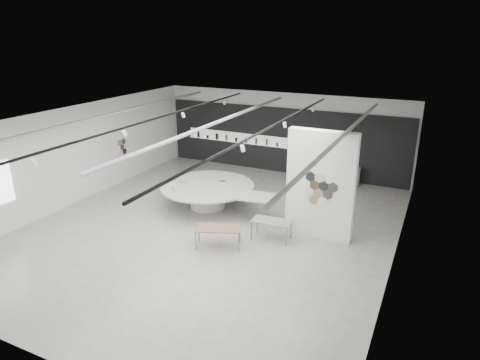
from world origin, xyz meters
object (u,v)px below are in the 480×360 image
at_px(partition_column, 320,185).
at_px(display_island, 209,193).
at_px(sample_table_stone, 271,222).
at_px(sample_table_wood, 218,229).
at_px(kitchen_counter, 342,174).

distance_m(partition_column, display_island, 4.64).
bearing_deg(sample_table_stone, sample_table_wood, -137.26).
distance_m(display_island, kitchen_counter, 6.37).
bearing_deg(partition_column, sample_table_stone, -147.16).
xyz_separation_m(display_island, sample_table_wood, (1.81, -2.62, 0.01)).
distance_m(partition_column, sample_table_wood, 3.56).
distance_m(partition_column, kitchen_counter, 5.70).
relative_size(sample_table_stone, kitchen_counter, 0.83).
xyz_separation_m(partition_column, sample_table_wood, (-2.64, -2.07, -1.19)).
distance_m(display_island, sample_table_stone, 3.43).
bearing_deg(kitchen_counter, sample_table_wood, -98.09).
distance_m(partition_column, sample_table_stone, 1.98).
bearing_deg(sample_table_stone, kitchen_counter, 82.30).
bearing_deg(sample_table_stone, partition_column, 32.84).
relative_size(sample_table_wood, sample_table_stone, 1.21).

